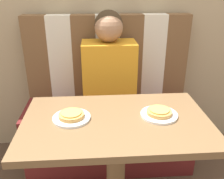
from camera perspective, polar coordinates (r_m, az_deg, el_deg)
name	(u,v)px	position (r m, az deg, el deg)	size (l,w,h in m)	color
booth_seat	(109,132)	(1.96, -0.61, -9.75)	(1.21, 0.48, 0.50)	#5B1919
booth_backrest	(107,56)	(1.90, -1.04, 7.62)	(1.21, 0.10, 0.61)	brown
dining_table	(116,138)	(1.29, 0.92, -11.09)	(0.92, 0.57, 0.70)	brown
person	(109,62)	(1.71, -0.70, 6.21)	(0.36, 0.23, 0.66)	orange
plate_left	(72,118)	(1.25, -9.22, -6.41)	(0.19, 0.19, 0.01)	white
plate_right	(159,115)	(1.28, 10.70, -5.68)	(0.19, 0.19, 0.01)	white
pizza_left	(71,115)	(1.24, -9.27, -5.71)	(0.13, 0.13, 0.03)	#C68E47
pizza_right	(159,112)	(1.27, 10.76, -4.99)	(0.13, 0.13, 0.03)	#C68E47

